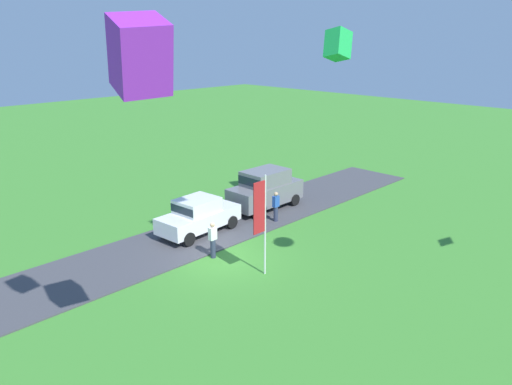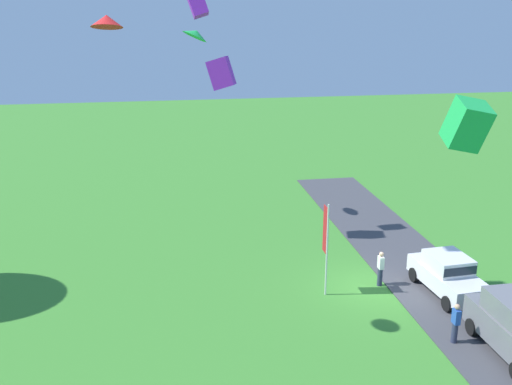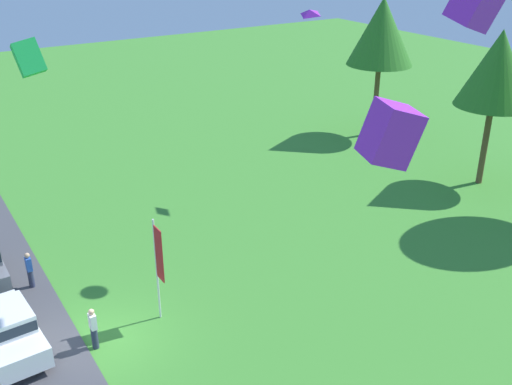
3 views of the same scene
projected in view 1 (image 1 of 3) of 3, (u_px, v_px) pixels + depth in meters
name	position (u px, v px, depth m)	size (l,w,h in m)	color
ground_plane	(221.00, 260.00, 22.46)	(120.00, 120.00, 0.00)	#3D842D
pavement_strip	(181.00, 241.00, 24.43)	(36.00, 4.40, 0.06)	#424247
car_suv_far_end	(265.00, 188.00, 28.69)	(4.60, 2.05, 2.28)	slate
car_sedan_mid_row	(198.00, 215.00, 25.14)	(4.52, 2.20, 1.84)	white
person_watching_sky	(213.00, 240.00, 22.47)	(0.36, 0.24, 1.71)	#2D334C
person_on_lawn	(276.00, 207.00, 26.78)	(0.36, 0.24, 1.71)	#2D334C
flag_banner	(261.00, 214.00, 20.20)	(0.71, 0.08, 4.36)	silver
kite_box_mid_center	(140.00, 55.00, 10.55)	(1.09, 1.09, 1.53)	purple
kite_box_low_drifter	(338.00, 44.00, 24.73)	(0.98, 0.98, 1.37)	green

